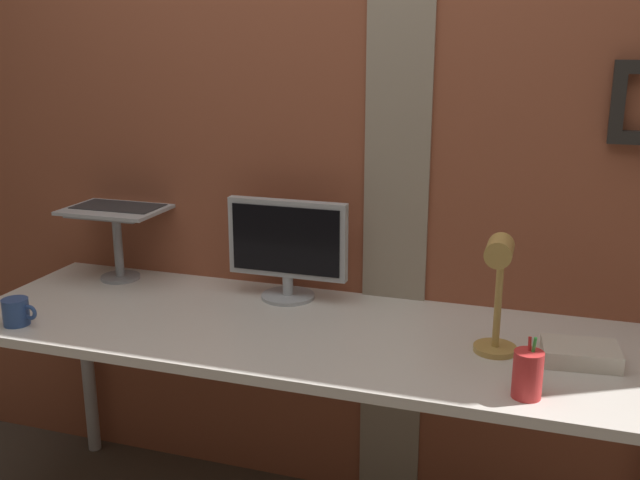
# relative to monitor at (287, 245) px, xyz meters

# --- Properties ---
(brick_wall_back) EXTENTS (3.49, 0.16, 2.60)m
(brick_wall_back) POSITION_rel_monitor_xyz_m (0.16, 0.18, 0.34)
(brick_wall_back) COLOR brown
(brick_wall_back) RESTS_ON ground_plane
(desk) EXTENTS (2.19, 0.70, 0.77)m
(desk) POSITION_rel_monitor_xyz_m (0.16, -0.23, -0.26)
(desk) COLOR silver
(desk) RESTS_ON ground_plane
(monitor) EXTENTS (0.41, 0.18, 0.34)m
(monitor) POSITION_rel_monitor_xyz_m (0.00, 0.00, 0.00)
(monitor) COLOR #ADB2B7
(monitor) RESTS_ON desk
(laptop_stand) EXTENTS (0.28, 0.22, 0.25)m
(laptop_stand) POSITION_rel_monitor_xyz_m (-0.65, 0.00, -0.02)
(laptop_stand) COLOR gray
(laptop_stand) RESTS_ON desk
(laptop) EXTENTS (0.35, 0.34, 0.24)m
(laptop) POSITION_rel_monitor_xyz_m (-0.65, 0.08, 0.13)
(laptop) COLOR #ADB2B7
(laptop) RESTS_ON laptop_stand
(desk_lamp) EXTENTS (0.12, 0.20, 0.35)m
(desk_lamp) POSITION_rel_monitor_xyz_m (0.70, -0.28, 0.03)
(desk_lamp) COLOR tan
(desk_lamp) RESTS_ON desk
(pen_cup) EXTENTS (0.07, 0.07, 0.16)m
(pen_cup) POSITION_rel_monitor_xyz_m (0.80, -0.48, -0.13)
(pen_cup) COLOR red
(pen_cup) RESTS_ON desk
(coffee_mug) EXTENTS (0.12, 0.08, 0.08)m
(coffee_mug) POSITION_rel_monitor_xyz_m (-0.70, -0.48, -0.15)
(coffee_mug) COLOR #2D4C8C
(coffee_mug) RESTS_ON desk
(paper_clutter_stack) EXTENTS (0.21, 0.16, 0.05)m
(paper_clutter_stack) POSITION_rel_monitor_xyz_m (0.93, -0.23, -0.16)
(paper_clutter_stack) COLOR silver
(paper_clutter_stack) RESTS_ON desk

